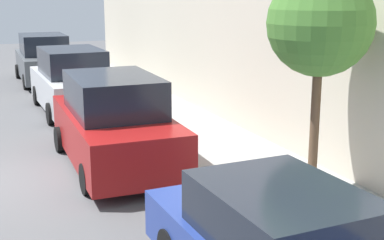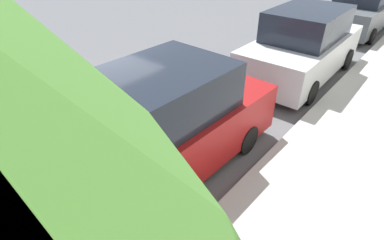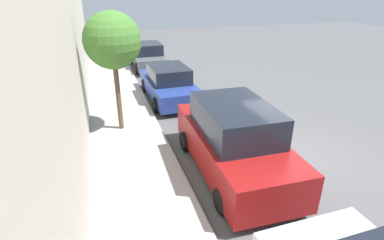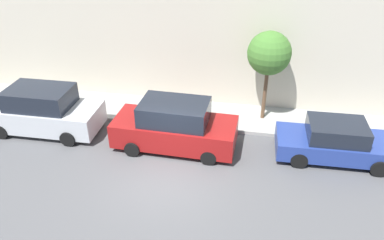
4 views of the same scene
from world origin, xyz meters
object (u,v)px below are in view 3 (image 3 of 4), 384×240
at_px(parking_meter_near, 119,50).
at_px(street_tree, 112,41).
at_px(parked_sedan_nearest, 148,56).
at_px(parked_suv_third, 234,140).
at_px(parked_sedan_second, 169,84).

height_order(parking_meter_near, street_tree, street_tree).
height_order(parked_sedan_nearest, parking_meter_near, parked_sedan_nearest).
distance_m(parking_meter_near, street_tree, 10.50).
relative_size(parked_sedan_nearest, parked_suv_third, 0.93).
height_order(parked_sedan_nearest, street_tree, street_tree).
xyz_separation_m(parked_sedan_nearest, parked_suv_third, (-0.23, 12.25, 0.21)).
relative_size(parked_suv_third, parking_meter_near, 3.63).
bearing_deg(parking_meter_near, street_tree, 85.12).
xyz_separation_m(parking_meter_near, street_tree, (0.87, 10.23, 2.19)).
height_order(parked_suv_third, street_tree, street_tree).
xyz_separation_m(parked_sedan_second, parked_suv_third, (-0.34, 6.17, 0.21)).
relative_size(parked_sedan_nearest, parking_meter_near, 3.37).
height_order(parked_sedan_second, parked_suv_third, parked_suv_third).
xyz_separation_m(parked_sedan_nearest, parking_meter_near, (1.62, -1.38, 0.25)).
bearing_deg(street_tree, parked_suv_third, 128.67).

